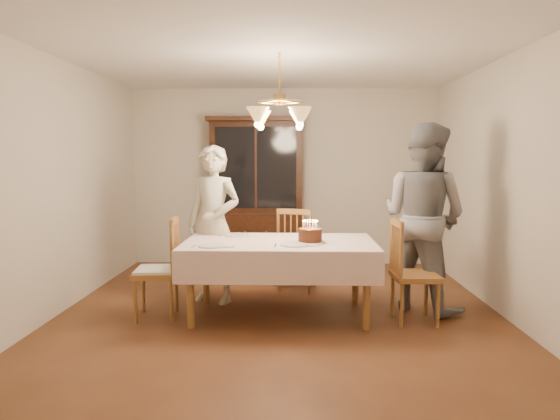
{
  "coord_description": "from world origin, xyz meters",
  "views": [
    {
      "loc": [
        0.14,
        -4.93,
        1.59
      ],
      "look_at": [
        0.0,
        0.2,
        1.05
      ],
      "focal_mm": 32.0,
      "sensor_mm": 36.0,
      "label": 1
    }
  ],
  "objects_px": {
    "china_hutch": "(257,196)",
    "chair_far_side": "(297,254)",
    "birthday_cake": "(310,236)",
    "dining_table": "(279,248)",
    "elderly_woman": "(214,224)"
  },
  "relations": [
    {
      "from": "china_hutch",
      "to": "chair_far_side",
      "type": "distance_m",
      "value": 1.53
    },
    {
      "from": "china_hutch",
      "to": "birthday_cake",
      "type": "height_order",
      "value": "china_hutch"
    },
    {
      "from": "china_hutch",
      "to": "chair_far_side",
      "type": "height_order",
      "value": "china_hutch"
    },
    {
      "from": "dining_table",
      "to": "china_hutch",
      "type": "relative_size",
      "value": 0.88
    },
    {
      "from": "dining_table",
      "to": "china_hutch",
      "type": "bearing_deg",
      "value": 99.81
    },
    {
      "from": "china_hutch",
      "to": "elderly_woman",
      "type": "relative_size",
      "value": 1.25
    },
    {
      "from": "birthday_cake",
      "to": "elderly_woman",
      "type": "bearing_deg",
      "value": 151.92
    },
    {
      "from": "china_hutch",
      "to": "elderly_woman",
      "type": "xyz_separation_m",
      "value": [
        -0.34,
        -1.79,
        -0.18
      ]
    },
    {
      "from": "dining_table",
      "to": "chair_far_side",
      "type": "distance_m",
      "value": 1.01
    },
    {
      "from": "dining_table",
      "to": "elderly_woman",
      "type": "bearing_deg",
      "value": 147.7
    },
    {
      "from": "china_hutch",
      "to": "birthday_cake",
      "type": "distance_m",
      "value": 2.45
    },
    {
      "from": "elderly_woman",
      "to": "birthday_cake",
      "type": "bearing_deg",
      "value": -5.62
    },
    {
      "from": "china_hutch",
      "to": "birthday_cake",
      "type": "bearing_deg",
      "value": -73.52
    },
    {
      "from": "elderly_woman",
      "to": "birthday_cake",
      "type": "distance_m",
      "value": 1.18
    },
    {
      "from": "china_hutch",
      "to": "elderly_woman",
      "type": "height_order",
      "value": "china_hutch"
    }
  ]
}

